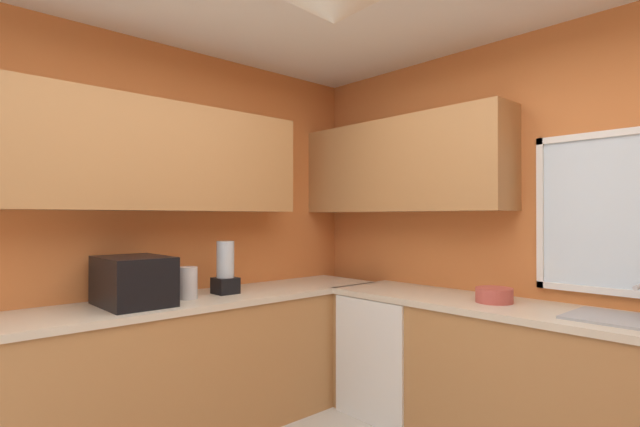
{
  "coord_description": "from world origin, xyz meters",
  "views": [
    {
      "loc": [
        1.24,
        -1.21,
        1.41
      ],
      "look_at": [
        -0.8,
        0.67,
        1.43
      ],
      "focal_mm": 26.63,
      "sensor_mm": 36.0,
      "label": 1
    }
  ],
  "objects_px": {
    "microwave": "(133,281)",
    "sink_assembly": "(638,320)",
    "dishwasher": "(394,353)",
    "kettle": "(188,283)",
    "bowl": "(494,295)",
    "blender_appliance": "(225,270)"
  },
  "relations": [
    {
      "from": "dishwasher",
      "to": "bowl",
      "type": "bearing_deg",
      "value": 2.28
    },
    {
      "from": "kettle",
      "to": "bowl",
      "type": "height_order",
      "value": "kettle"
    },
    {
      "from": "dishwasher",
      "to": "microwave",
      "type": "height_order",
      "value": "microwave"
    },
    {
      "from": "bowl",
      "to": "microwave",
      "type": "bearing_deg",
      "value": -130.25
    },
    {
      "from": "sink_assembly",
      "to": "blender_appliance",
      "type": "height_order",
      "value": "blender_appliance"
    },
    {
      "from": "microwave",
      "to": "blender_appliance",
      "type": "bearing_deg",
      "value": 90.0
    },
    {
      "from": "dishwasher",
      "to": "microwave",
      "type": "distance_m",
      "value": 1.87
    },
    {
      "from": "dishwasher",
      "to": "sink_assembly",
      "type": "distance_m",
      "value": 1.58
    },
    {
      "from": "dishwasher",
      "to": "kettle",
      "type": "height_order",
      "value": "kettle"
    },
    {
      "from": "kettle",
      "to": "bowl",
      "type": "bearing_deg",
      "value": 43.63
    },
    {
      "from": "dishwasher",
      "to": "sink_assembly",
      "type": "relative_size",
      "value": 1.34
    },
    {
      "from": "blender_appliance",
      "to": "dishwasher",
      "type": "bearing_deg",
      "value": 56.83
    },
    {
      "from": "sink_assembly",
      "to": "blender_appliance",
      "type": "bearing_deg",
      "value": -154.23
    },
    {
      "from": "microwave",
      "to": "blender_appliance",
      "type": "xyz_separation_m",
      "value": [
        0.0,
        0.63,
        0.02
      ]
    },
    {
      "from": "microwave",
      "to": "sink_assembly",
      "type": "bearing_deg",
      "value": 37.72
    },
    {
      "from": "dishwasher",
      "to": "bowl",
      "type": "xyz_separation_m",
      "value": [
        0.75,
        0.03,
        0.51
      ]
    },
    {
      "from": "dishwasher",
      "to": "bowl",
      "type": "relative_size",
      "value": 3.77
    },
    {
      "from": "dishwasher",
      "to": "blender_appliance",
      "type": "bearing_deg",
      "value": -123.17
    },
    {
      "from": "sink_assembly",
      "to": "bowl",
      "type": "bearing_deg",
      "value": -179.53
    },
    {
      "from": "microwave",
      "to": "blender_appliance",
      "type": "relative_size",
      "value": 1.33
    },
    {
      "from": "dishwasher",
      "to": "sink_assembly",
      "type": "xyz_separation_m",
      "value": [
        1.51,
        0.04,
        0.47
      ]
    },
    {
      "from": "bowl",
      "to": "blender_appliance",
      "type": "bearing_deg",
      "value": -143.66
    }
  ]
}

